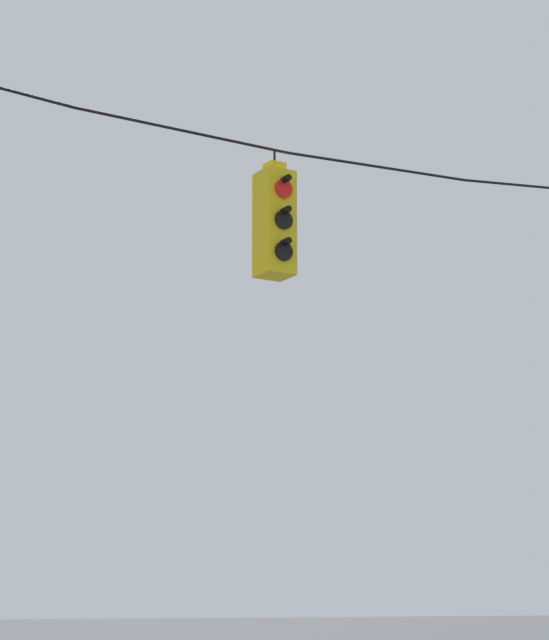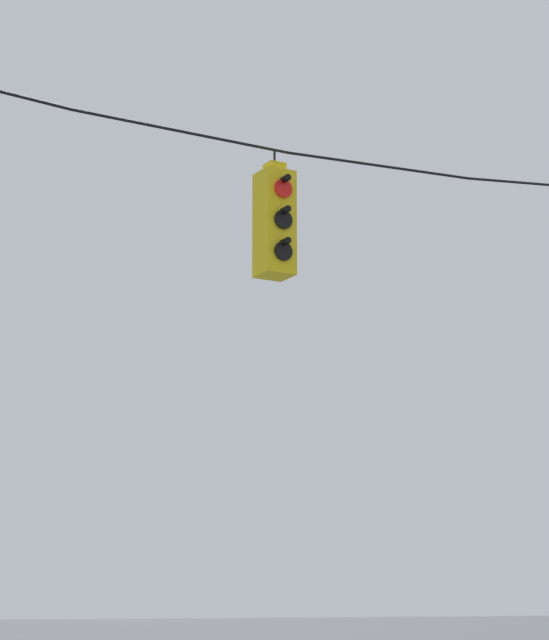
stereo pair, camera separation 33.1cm
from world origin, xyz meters
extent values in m
cylinder|color=black|center=(0.00, 0.45, 6.21)|extent=(2.40, 0.03, 0.03)
cylinder|color=black|center=(2.40, 0.45, 6.28)|extent=(2.40, 0.03, 0.15)
cylinder|color=black|center=(4.80, 0.45, 6.46)|extent=(2.40, 0.03, 0.28)
cube|color=yellow|center=(1.04, 0.45, 5.40)|extent=(0.34, 0.34, 1.12)
cube|color=yellow|center=(1.04, 0.45, 6.01)|extent=(0.19, 0.19, 0.10)
cylinder|color=black|center=(1.04, 0.45, 6.13)|extent=(0.02, 0.02, 0.15)
cylinder|color=red|center=(1.04, 0.27, 5.74)|extent=(0.20, 0.03, 0.20)
cylinder|color=black|center=(1.04, 0.22, 5.83)|extent=(0.07, 0.12, 0.07)
cylinder|color=black|center=(1.04, 0.27, 5.40)|extent=(0.20, 0.03, 0.20)
cylinder|color=black|center=(1.04, 0.22, 5.49)|extent=(0.07, 0.12, 0.07)
cylinder|color=black|center=(1.04, 0.27, 5.07)|extent=(0.20, 0.03, 0.20)
cylinder|color=black|center=(1.04, 0.22, 5.16)|extent=(0.07, 0.12, 0.07)
cylinder|color=red|center=(1.04, 0.64, 5.74)|extent=(0.20, 0.03, 0.20)
cylinder|color=black|center=(1.04, 0.68, 5.83)|extent=(0.07, 0.12, 0.07)
cylinder|color=black|center=(1.04, 0.64, 5.40)|extent=(0.20, 0.03, 0.20)
cylinder|color=black|center=(1.04, 0.68, 5.49)|extent=(0.07, 0.12, 0.07)
cylinder|color=black|center=(1.04, 0.64, 5.07)|extent=(0.20, 0.03, 0.20)
cylinder|color=black|center=(1.04, 0.68, 5.16)|extent=(0.07, 0.12, 0.07)
camera|label=1|loc=(-5.31, -10.14, 1.59)|focal=70.00mm
camera|label=2|loc=(-5.02, -10.30, 1.59)|focal=70.00mm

